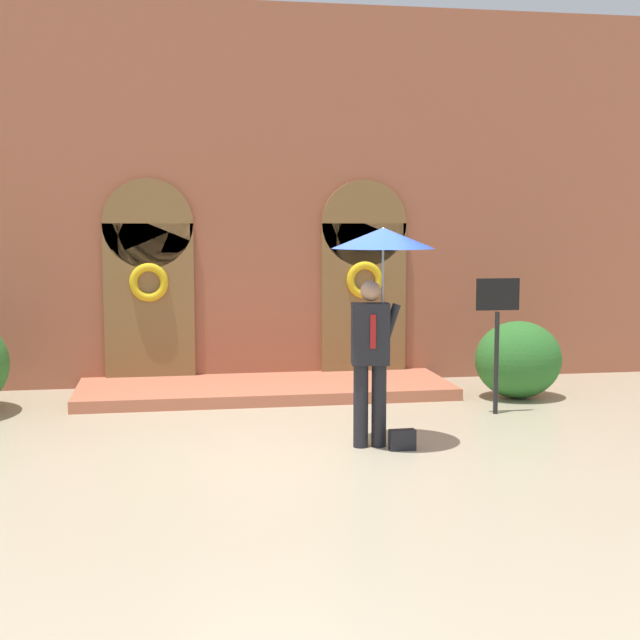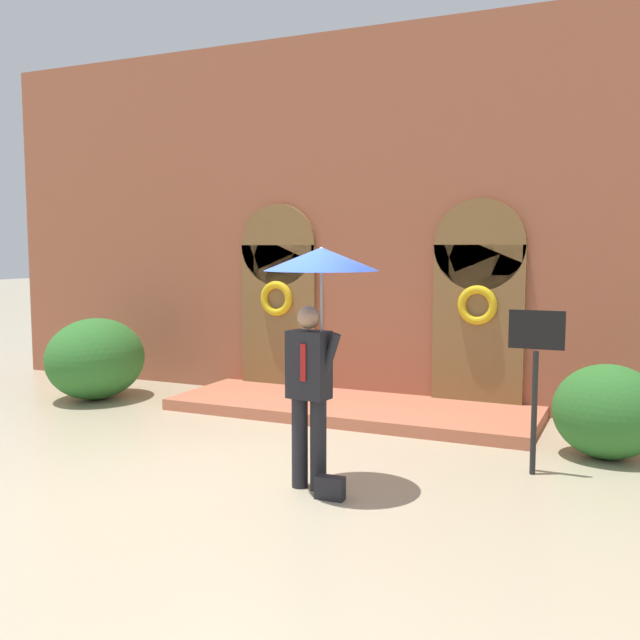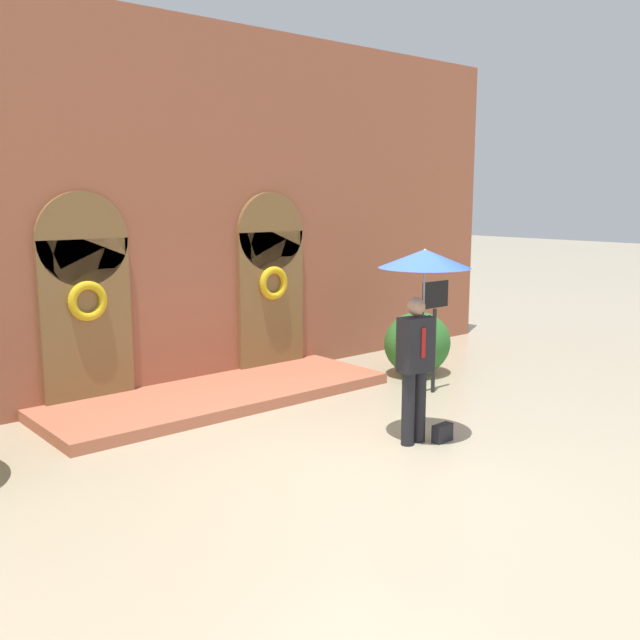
{
  "view_description": "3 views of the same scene",
  "coord_description": "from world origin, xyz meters",
  "px_view_note": "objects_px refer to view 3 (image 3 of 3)",
  "views": [
    {
      "loc": [
        -1.32,
        -9.25,
        2.42
      ],
      "look_at": [
        0.53,
        1.59,
        1.21
      ],
      "focal_mm": 50.0,
      "sensor_mm": 36.0,
      "label": 1
    },
    {
      "loc": [
        3.69,
        -6.21,
        2.35
      ],
      "look_at": [
        0.12,
        1.72,
        1.47
      ],
      "focal_mm": 40.0,
      "sensor_mm": 36.0,
      "label": 2
    },
    {
      "loc": [
        -5.47,
        -5.65,
        2.97
      ],
      "look_at": [
        0.59,
        1.46,
        1.35
      ],
      "focal_mm": 40.0,
      "sensor_mm": 36.0,
      "label": 3
    }
  ],
  "objects_px": {
    "handbag": "(442,433)",
    "shrub_right": "(417,343)",
    "person_with_umbrella": "(422,287)",
    "sign_post": "(435,318)"
  },
  "relations": [
    {
      "from": "sign_post",
      "to": "handbag",
      "type": "bearing_deg",
      "value": -136.38
    },
    {
      "from": "handbag",
      "to": "shrub_right",
      "type": "relative_size",
      "value": 0.23
    },
    {
      "from": "person_with_umbrella",
      "to": "shrub_right",
      "type": "bearing_deg",
      "value": 42.27
    },
    {
      "from": "handbag",
      "to": "sign_post",
      "type": "height_order",
      "value": "sign_post"
    },
    {
      "from": "handbag",
      "to": "shrub_right",
      "type": "height_order",
      "value": "shrub_right"
    },
    {
      "from": "shrub_right",
      "to": "sign_post",
      "type": "bearing_deg",
      "value": -125.84
    },
    {
      "from": "person_with_umbrella",
      "to": "handbag",
      "type": "bearing_deg",
      "value": -43.33
    },
    {
      "from": "person_with_umbrella",
      "to": "sign_post",
      "type": "distance_m",
      "value": 2.41
    },
    {
      "from": "sign_post",
      "to": "shrub_right",
      "type": "height_order",
      "value": "sign_post"
    },
    {
      "from": "person_with_umbrella",
      "to": "sign_post",
      "type": "xyz_separation_m",
      "value": [
        1.84,
        1.36,
        -0.75
      ]
    }
  ]
}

